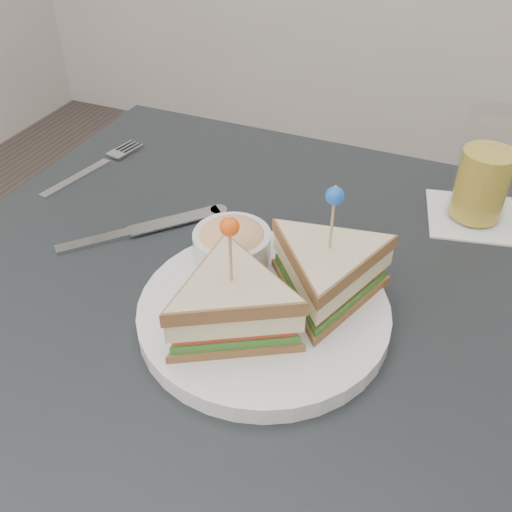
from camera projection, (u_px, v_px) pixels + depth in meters
name	position (u px, v px, depth m)	size (l,w,h in m)	color
table	(245.00, 338.00, 0.71)	(0.80, 0.80, 0.75)	black
plate_meal	(272.00, 289.00, 0.60)	(0.30, 0.29, 0.16)	silver
cutlery_fork	(98.00, 165.00, 0.89)	(0.06, 0.20, 0.01)	silver
cutlery_knife	(137.00, 230.00, 0.75)	(0.17, 0.18, 0.01)	silver
drink_set	(484.00, 175.00, 0.74)	(0.14, 0.14, 0.15)	white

